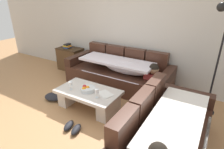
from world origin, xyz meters
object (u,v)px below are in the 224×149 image
object	(u,v)px
couch_near_window	(165,137)
fruit_bowl	(87,89)
open_magazine	(105,94)
wine_glass_near_left	(71,84)
crumpled_garment	(54,96)
side_cabinet	(70,59)
pair_of_shoes	(72,127)
floor_lamp	(215,56)
couch_along_wall	(120,74)
wine_glass_near_right	(97,92)
book_stack_on_cabinet	(67,46)
coffee_table	(89,97)

from	to	relation	value
couch_near_window	fruit_bowl	xyz separation A→B (m)	(-1.61, 0.42, 0.08)
couch_near_window	open_magazine	xyz separation A→B (m)	(-1.25, 0.48, 0.05)
wine_glass_near_left	crumpled_garment	size ratio (longest dim) A/B	0.42
side_cabinet	pair_of_shoes	size ratio (longest dim) A/B	2.02
open_magazine	floor_lamp	size ratio (longest dim) A/B	0.14
open_magazine	wine_glass_near_left	bearing A→B (deg)	-142.86
couch_along_wall	wine_glass_near_right	xyz separation A→B (m)	(0.22, -1.24, 0.17)
fruit_bowl	crumpled_garment	xyz separation A→B (m)	(-0.82, -0.11, -0.36)
wine_glass_near_left	couch_along_wall	bearing A→B (deg)	73.29
fruit_bowl	couch_along_wall	bearing A→B (deg)	86.04
fruit_bowl	open_magazine	size ratio (longest dim) A/B	1.00
side_cabinet	book_stack_on_cabinet	world-z (taller)	book_stack_on_cabinet
crumpled_garment	book_stack_on_cabinet	bearing A→B (deg)	122.20
coffee_table	pair_of_shoes	world-z (taller)	coffee_table
side_cabinet	book_stack_on_cabinet	xyz separation A→B (m)	(-0.07, 0.00, 0.38)
book_stack_on_cabinet	crumpled_garment	distance (m)	1.84
side_cabinet	crumpled_garment	bearing A→B (deg)	-59.76
wine_glass_near_left	book_stack_on_cabinet	xyz separation A→B (m)	(-1.45, 1.48, 0.20)
couch_along_wall	wine_glass_near_left	xyz separation A→B (m)	(-0.38, -1.25, 0.17)
coffee_table	wine_glass_near_right	distance (m)	0.41
coffee_table	fruit_bowl	world-z (taller)	fruit_bowl
coffee_table	book_stack_on_cabinet	bearing A→B (deg)	142.59
wine_glass_near_left	crumpled_garment	distance (m)	0.68
book_stack_on_cabinet	wine_glass_near_right	bearing A→B (deg)	-35.66
coffee_table	floor_lamp	distance (m)	2.35
fruit_bowl	wine_glass_near_right	bearing A→B (deg)	-20.89
couch_along_wall	open_magazine	world-z (taller)	couch_along_wall
open_magazine	pair_of_shoes	xyz separation A→B (m)	(-0.19, -0.71, -0.34)
book_stack_on_cabinet	crumpled_garment	bearing A→B (deg)	-57.80
book_stack_on_cabinet	floor_lamp	xyz separation A→B (m)	(3.69, -0.35, 0.42)
couch_near_window	wine_glass_near_left	xyz separation A→B (m)	(-1.90, 0.30, 0.16)
fruit_bowl	book_stack_on_cabinet	distance (m)	2.23
couch_along_wall	wine_glass_near_right	distance (m)	1.27
fruit_bowl	coffee_table	bearing A→B (deg)	68.05
open_magazine	wine_glass_near_right	bearing A→B (deg)	-87.77
open_magazine	book_stack_on_cabinet	distance (m)	2.49
coffee_table	crumpled_garment	xyz separation A→B (m)	(-0.83, -0.12, -0.18)
wine_glass_near_left	pair_of_shoes	xyz separation A→B (m)	(0.47, -0.53, -0.45)
couch_along_wall	crumpled_garment	bearing A→B (deg)	-126.11
book_stack_on_cabinet	pair_of_shoes	size ratio (longest dim) A/B	0.67
wine_glass_near_left	crumpled_garment	bearing A→B (deg)	178.59
couch_along_wall	floor_lamp	bearing A→B (deg)	-3.69
open_magazine	couch_along_wall	bearing A→B (deg)	126.69
couch_near_window	crumpled_garment	distance (m)	2.47
book_stack_on_cabinet	pair_of_shoes	bearing A→B (deg)	-46.29
open_magazine	crumpled_garment	distance (m)	1.24
couch_along_wall	floor_lamp	size ratio (longest dim) A/B	1.27
wine_glass_near_left	coffee_table	bearing A→B (deg)	24.43
couch_near_window	book_stack_on_cabinet	world-z (taller)	couch_near_window
floor_lamp	open_magazine	bearing A→B (deg)	-149.03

